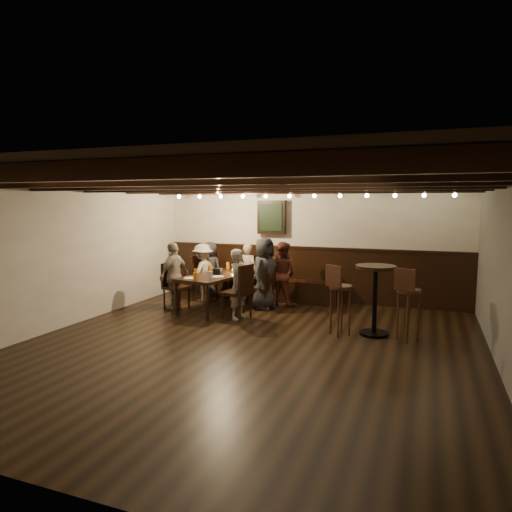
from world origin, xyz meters
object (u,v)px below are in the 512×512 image
at_px(person_bench_left, 210,269).
at_px(person_right_near, 264,273).
at_px(high_top_table, 375,289).
at_px(bar_stool_left, 340,309).
at_px(dining_table, 219,277).
at_px(person_bench_right, 282,274).
at_px(chair_right_near, 263,295).
at_px(person_left_far, 174,276).
at_px(person_left_near, 203,272).
at_px(chair_left_far, 176,295).
at_px(chair_right_far, 238,302).
at_px(person_bench_centre, 248,271).
at_px(chair_left_near, 204,287).
at_px(person_right_far, 239,284).
at_px(bar_stool_right, 408,314).

distance_m(person_bench_left, person_right_near, 1.71).
height_order(high_top_table, bar_stool_left, bar_stool_left).
xyz_separation_m(dining_table, high_top_table, (3.02, -0.74, 0.09)).
xyz_separation_m(dining_table, person_bench_right, (1.05, 0.73, 0.02)).
distance_m(person_right_near, bar_stool_left, 2.13).
bearing_deg(chair_right_near, person_right_near, -90.00).
height_order(person_bench_left, person_left_far, person_left_far).
bearing_deg(person_left_near, high_top_table, 80.57).
bearing_deg(chair_left_far, chair_right_near, 122.06).
xyz_separation_m(chair_right_far, person_left_near, (-1.29, 1.15, 0.30)).
height_order(person_bench_centre, high_top_table, person_bench_centre).
distance_m(dining_table, chair_left_near, 0.91).
xyz_separation_m(person_left_far, high_top_table, (3.84, -0.43, 0.07)).
distance_m(person_right_near, person_right_far, 0.90).
xyz_separation_m(person_bench_centre, person_left_near, (-0.84, -0.46, 0.00)).
height_order(dining_table, person_bench_left, person_bench_left).
height_order(chair_right_far, person_left_near, person_left_near).
xyz_separation_m(chair_left_far, bar_stool_left, (3.31, -0.63, 0.14)).
bearing_deg(person_right_near, chair_left_near, 90.00).
bearing_deg(person_bench_right, chair_left_far, 39.82).
bearing_deg(chair_right_far, bar_stool_right, -86.17).
bearing_deg(person_bench_right, chair_left_near, 15.52).
distance_m(chair_right_near, person_bench_centre, 0.99).
xyz_separation_m(chair_left_near, bar_stool_left, (3.15, -1.51, 0.12)).
bearing_deg(chair_left_far, chair_left_near, -179.93).
distance_m(chair_right_far, person_bench_right, 1.40).
xyz_separation_m(dining_table, person_left_far, (-0.82, -0.31, 0.03)).
height_order(chair_right_far, person_bench_left, person_bench_left).
bearing_deg(chair_left_near, person_bench_centre, 129.81).
bearing_deg(chair_right_near, chair_left_near, 90.00).
xyz_separation_m(dining_table, chair_left_far, (-0.79, -0.32, -0.35)).
distance_m(person_bench_centre, person_left_near, 0.96).
xyz_separation_m(person_left_near, person_right_near, (1.48, -0.27, 0.10)).
height_order(dining_table, person_right_far, person_right_far).
xyz_separation_m(person_bench_left, bar_stool_left, (3.25, -1.99, -0.19)).
bearing_deg(bar_stool_right, chair_right_far, -165.60).
relative_size(chair_left_far, person_bench_right, 0.70).
bearing_deg(high_top_table, person_bench_right, 143.49).
relative_size(person_bench_centre, person_right_far, 0.96).
relative_size(person_left_near, bar_stool_right, 1.08).
xyz_separation_m(chair_right_near, person_bench_left, (-1.51, 0.73, 0.34)).
distance_m(dining_table, chair_right_near, 0.92).
distance_m(dining_table, person_left_far, 0.88).
height_order(chair_right_near, bar_stool_left, bar_stool_left).
relative_size(person_bench_right, person_right_far, 1.03).
relative_size(bar_stool_left, bar_stool_right, 1.00).
distance_m(person_right_near, bar_stool_right, 2.97).
relative_size(person_bench_left, person_left_near, 1.00).
relative_size(person_right_near, bar_stool_right, 1.25).
bearing_deg(chair_left_near, chair_right_far, 58.01).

